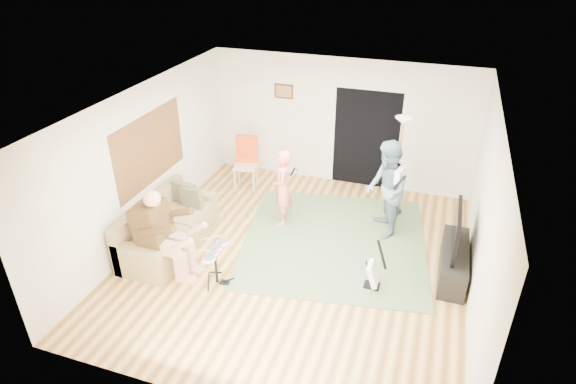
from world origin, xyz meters
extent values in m
plane|color=brown|center=(0.00, 0.00, 0.00)|extent=(6.00, 6.00, 0.00)
plane|color=white|center=(0.00, 0.00, 2.70)|extent=(6.00, 6.00, 0.00)
plane|color=brown|center=(-2.74, 0.20, 1.55)|extent=(0.00, 2.05, 2.05)
plane|color=black|center=(0.55, 2.99, 1.05)|extent=(2.10, 0.00, 2.10)
cube|color=#3F2314|center=(-1.25, 2.99, 1.90)|extent=(0.42, 0.03, 0.32)
cube|color=#536A40|center=(0.49, 0.68, 0.01)|extent=(3.65, 3.72, 0.02)
cube|color=olive|center=(-2.20, -0.35, 0.21)|extent=(0.85, 1.69, 0.42)
cube|color=olive|center=(-2.56, -0.35, 0.42)|extent=(0.16, 2.09, 0.85)
cube|color=olive|center=(-2.20, 0.60, 0.30)|extent=(0.85, 0.20, 0.60)
cube|color=olive|center=(-2.20, -1.29, 0.30)|extent=(0.85, 0.20, 0.60)
cube|color=#483114|center=(-2.05, -1.00, 0.88)|extent=(0.41, 0.53, 0.68)
sphere|color=tan|center=(-1.98, -1.00, 1.33)|extent=(0.27, 0.27, 0.27)
cylinder|color=black|center=(-1.00, -1.00, 0.31)|extent=(0.04, 0.04, 0.58)
cube|color=white|center=(-1.00, -1.00, 0.59)|extent=(0.11, 0.58, 0.03)
imported|color=#FF766E|center=(-0.60, 1.00, 0.73)|extent=(0.49, 0.62, 1.47)
imported|color=slate|center=(1.25, 1.23, 0.89)|extent=(0.93, 1.05, 1.79)
cube|color=black|center=(1.34, -0.34, 0.02)|extent=(0.24, 0.20, 0.03)
cube|color=white|center=(1.34, -0.34, 0.25)|extent=(0.19, 0.29, 0.38)
cylinder|color=black|center=(1.44, -0.34, 0.64)|extent=(0.20, 0.04, 0.50)
cylinder|color=black|center=(1.33, 2.04, 0.02)|extent=(0.35, 0.35, 0.03)
cylinder|color=#AC7C4A|center=(1.33, 2.04, 0.95)|extent=(0.05, 0.05, 1.85)
cone|color=white|center=(1.33, 2.04, 1.89)|extent=(0.31, 0.31, 0.12)
cube|color=#D2BA88|center=(-1.79, 2.08, 0.50)|extent=(0.55, 0.55, 0.04)
cube|color=#EE4E19|center=(-1.79, 2.29, 0.87)|extent=(0.45, 0.18, 0.47)
cube|color=black|center=(2.50, 0.37, 0.25)|extent=(0.40, 1.40, 0.50)
cube|color=black|center=(2.45, 0.37, 0.85)|extent=(0.06, 1.11, 0.64)
camera|label=1|loc=(1.96, -6.30, 4.93)|focal=30.00mm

